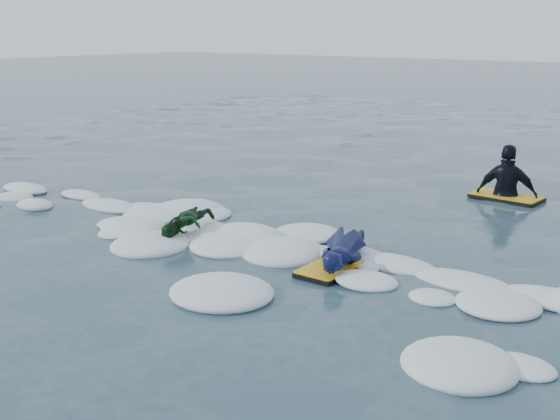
{
  "coord_description": "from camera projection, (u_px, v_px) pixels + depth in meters",
  "views": [
    {
      "loc": [
        5.69,
        -6.2,
        3.04
      ],
      "look_at": [
        -0.18,
        1.6,
        0.49
      ],
      "focal_mm": 45.0,
      "sensor_mm": 36.0,
      "label": 1
    }
  ],
  "objects": [
    {
      "name": "waiting_rider_unit",
      "position": [
        506.0,
        196.0,
        12.73
      ],
      "size": [
        1.3,
        0.79,
        1.86
      ],
      "rotation": [
        0.0,
        0.0,
        -0.09
      ],
      "color": "black",
      "rests_on": "ground"
    },
    {
      "name": "prone_woman_unit",
      "position": [
        342.0,
        252.0,
        9.14
      ],
      "size": [
        1.12,
        1.66,
        0.4
      ],
      "rotation": [
        0.0,
        0.0,
        1.57
      ],
      "color": "black",
      "rests_on": "ground"
    },
    {
      "name": "prone_child_unit",
      "position": [
        187.0,
        225.0,
        10.35
      ],
      "size": [
        0.71,
        1.17,
        0.41
      ],
      "rotation": [
        0.0,
        0.0,
        1.31
      ],
      "color": "black",
      "rests_on": "ground"
    },
    {
      "name": "foam_band",
      "position": [
        266.0,
        255.0,
        9.67
      ],
      "size": [
        12.0,
        3.1,
        0.3
      ],
      "primitive_type": null,
      "color": "white",
      "rests_on": "ground"
    },
    {
      "name": "ground",
      "position": [
        215.0,
        275.0,
        8.87
      ],
      "size": [
        120.0,
        120.0,
        0.0
      ],
      "primitive_type": "plane",
      "color": "#1A303F",
      "rests_on": "ground"
    }
  ]
}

